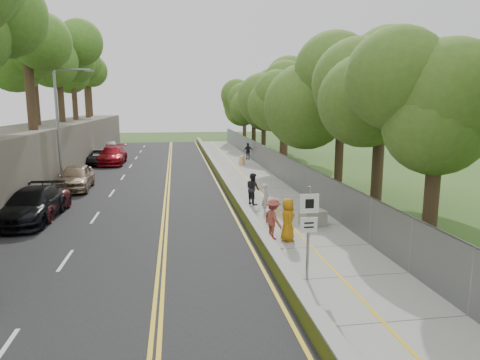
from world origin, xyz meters
TOP-DOWN VIEW (x-y plane):
  - ground at (0.00, 0.00)m, footprint 140.00×140.00m
  - road at (-5.40, 15.00)m, footprint 11.20×66.00m
  - sidewalk at (2.55, 15.00)m, footprint 4.20×66.00m
  - jersey_barrier at (0.25, 15.00)m, footprint 0.42×66.00m
  - rock_embankment at (-13.50, 15.00)m, footprint 5.00×66.00m
  - chainlink_fence at (4.65, 15.00)m, footprint 0.04×66.00m
  - trees_embankment at (-13.00, 15.00)m, footprint 6.40×66.00m
  - trees_fenceside at (7.00, 15.00)m, footprint 7.00×66.00m
  - streetlight at (-10.46, 14.00)m, footprint 2.52×0.22m
  - signpost at (1.05, -3.02)m, footprint 0.62×0.09m
  - construction_barrel at (3.00, 23.28)m, footprint 0.51×0.51m
  - concrete_block at (3.20, 2.98)m, footprint 1.23×1.01m
  - car_2 at (-10.09, 6.63)m, footprint 2.45×4.95m
  - car_3 at (-10.08, 5.82)m, footprint 2.38×5.51m
  - car_4 at (-9.69, 13.55)m, footprint 2.17×4.96m
  - car_5 at (-10.09, 26.13)m, footprint 1.78×4.16m
  - car_6 at (-10.20, 25.53)m, footprint 2.35×4.87m
  - car_7 at (-9.00, 25.64)m, footprint 2.33×5.71m
  - car_8 at (-10.60, 36.01)m, footprint 1.96×4.06m
  - painter_0 at (1.45, 1.00)m, footprint 0.59×0.89m
  - painter_1 at (1.45, 5.45)m, footprint 0.44×0.62m
  - painter_2 at (1.18, 7.65)m, footprint 0.96×1.06m
  - painter_3 at (0.90, 1.33)m, footprint 0.99×1.27m
  - person_far at (4.20, 26.97)m, footprint 1.06×0.62m

SIDE VIEW (x-z plane):
  - ground at x=0.00m, z-range 0.00..0.00m
  - road at x=-5.40m, z-range 0.00..0.04m
  - sidewalk at x=2.55m, z-range 0.00..0.05m
  - jersey_barrier at x=0.25m, z-range 0.00..0.60m
  - concrete_block at x=3.20m, z-range 0.05..0.78m
  - construction_barrel at x=3.00m, z-range 0.05..0.88m
  - car_5 at x=-10.09m, z-range 0.04..1.37m
  - car_6 at x=-10.20m, z-range 0.04..1.38m
  - car_8 at x=-10.60m, z-range 0.04..1.38m
  - car_2 at x=-10.09m, z-range 0.04..1.39m
  - car_3 at x=-10.08m, z-range 0.04..1.62m
  - painter_1 at x=1.45m, z-range 0.05..1.64m
  - car_7 at x=-9.00m, z-range 0.04..1.70m
  - car_4 at x=-9.69m, z-range 0.04..1.70m
  - person_far at x=4.20m, z-range 0.05..1.74m
  - painter_3 at x=0.90m, z-range 0.05..1.79m
  - painter_2 at x=1.18m, z-range 0.05..1.84m
  - painter_0 at x=1.45m, z-range 0.05..1.86m
  - chainlink_fence at x=4.65m, z-range 0.00..2.00m
  - signpost at x=1.05m, z-range 0.41..3.51m
  - rock_embankment at x=-13.50m, z-range 0.00..4.00m
  - streetlight at x=-10.46m, z-range 0.64..8.64m
  - trees_fenceside at x=7.00m, z-range 0.00..14.00m
  - trees_embankment at x=-13.00m, z-range 4.00..17.00m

